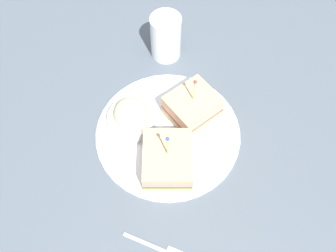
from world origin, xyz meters
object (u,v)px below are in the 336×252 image
at_px(plate, 168,132).
at_px(drink_glass, 166,39).
at_px(sandwich_half_back, 168,160).
at_px(coleslaw_bowl, 131,117).
at_px(fork, 167,252).
at_px(sandwich_half_front, 192,106).

xyz_separation_m(plate, drink_glass, (-0.04, -0.20, 0.04)).
bearing_deg(sandwich_half_back, coleslaw_bowl, -64.82).
bearing_deg(drink_glass, fork, 77.81).
bearing_deg(fork, sandwich_half_front, -113.14).
distance_m(sandwich_half_front, coleslaw_bowl, 0.12).
distance_m(sandwich_half_front, fork, 0.28).
relative_size(sandwich_half_front, sandwich_half_back, 1.00).
xyz_separation_m(sandwich_half_front, sandwich_half_back, (0.07, 0.10, 0.00)).
relative_size(plate, sandwich_half_back, 2.41).
xyz_separation_m(sandwich_half_back, fork, (0.04, 0.15, -0.03)).
bearing_deg(sandwich_half_front, plate, 28.71).
relative_size(sandwich_half_front, fork, 1.07).
xyz_separation_m(drink_glass, fork, (0.09, 0.43, -0.04)).
bearing_deg(sandwich_half_front, drink_glass, -84.78).
distance_m(sandwich_half_back, drink_glass, 0.28).
height_order(coleslaw_bowl, drink_glass, drink_glass).
relative_size(sandwich_half_back, drink_glass, 1.15).
height_order(plate, sandwich_half_back, sandwich_half_back).
height_order(sandwich_half_front, drink_glass, sandwich_half_front).
xyz_separation_m(sandwich_half_front, coleslaw_bowl, (0.12, -0.00, -0.00)).
bearing_deg(fork, drink_glass, -102.19).
bearing_deg(fork, coleslaw_bowl, -86.83).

